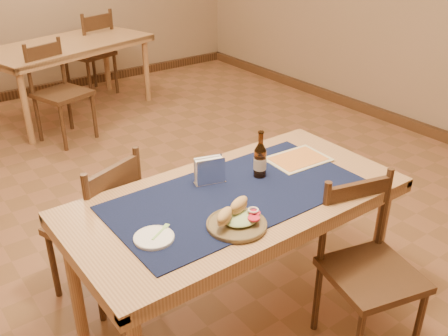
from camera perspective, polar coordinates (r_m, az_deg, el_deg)
room at (r=2.75m, az=-9.09°, el=15.79°), size 6.04×7.04×2.84m
main_table at (r=2.38m, az=1.44°, el=-4.79°), size 1.60×0.80×0.75m
placemat at (r=2.34m, az=1.46°, el=-3.01°), size 1.20×0.60×0.01m
baseboard at (r=3.29m, az=-7.36°, el=-7.90°), size 6.00×7.00×0.10m
back_table at (r=5.44m, az=-17.49°, el=12.65°), size 1.83×1.26×0.75m
chair_main_far at (r=2.74m, az=-14.03°, el=-6.30°), size 0.52×0.52×0.88m
chair_main_near at (r=2.48m, az=16.08°, el=-10.70°), size 0.49×0.49×0.86m
chair_back_near at (r=4.85m, az=-18.31°, el=8.40°), size 0.53×0.53×0.91m
chair_back_far at (r=5.99m, az=-14.88°, el=12.67°), size 0.56×0.56×0.97m
sandwich_plate at (r=2.10m, az=1.48°, el=-5.94°), size 0.26×0.26×0.10m
side_plate at (r=2.05m, az=-8.02°, el=-7.86°), size 0.17×0.17×0.01m
fork at (r=2.08m, az=-7.14°, el=-7.10°), size 0.11×0.07×0.00m
beer_bottle at (r=2.46m, az=4.14°, el=0.92°), size 0.06×0.06×0.24m
napkin_holder at (r=2.40m, az=-1.66°, el=-0.37°), size 0.16×0.09×0.13m
menu_card at (r=2.68m, az=8.44°, el=1.03°), size 0.33×0.25×0.01m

